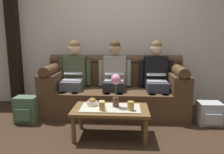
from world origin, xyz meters
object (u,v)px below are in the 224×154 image
(couch, at_px, (114,91))
(person_middle, at_px, (114,74))
(snack_bowl, at_px, (92,103))
(coffee_table, at_px, (110,112))
(flower_vase, at_px, (116,86))
(cup_near_left, at_px, (102,104))
(backpack_right, at_px, (210,114))
(cup_near_right, at_px, (102,106))
(person_right, at_px, (156,75))
(backpack_left, at_px, (26,110))
(person_left, at_px, (74,74))
(cup_far_center, at_px, (131,106))

(couch, bearing_deg, person_middle, -90.00)
(person_middle, relative_size, snack_bowl, 8.84)
(coffee_table, relative_size, snack_bowl, 7.01)
(coffee_table, bearing_deg, flower_vase, 30.42)
(cup_near_left, distance_m, backpack_right, 1.65)
(person_middle, height_order, flower_vase, person_middle)
(couch, relative_size, cup_near_right, 22.15)
(person_right, distance_m, cup_near_left, 1.27)
(cup_near_left, xyz_separation_m, backpack_right, (1.54, 0.50, -0.27))
(cup_near_left, bearing_deg, cup_near_right, -81.32)
(person_middle, distance_m, person_right, 0.69)
(flower_vase, bearing_deg, backpack_left, 165.36)
(snack_bowl, bearing_deg, backpack_left, 162.57)
(coffee_table, relative_size, backpack_left, 2.46)
(person_left, xyz_separation_m, person_right, (1.39, 0.00, -0.00))
(person_left, distance_m, backpack_left, 0.95)
(person_right, distance_m, cup_near_right, 1.34)
(backpack_left, bearing_deg, cup_far_center, -17.19)
(person_left, height_order, person_right, same)
(cup_near_left, bearing_deg, flower_vase, 16.38)
(person_middle, distance_m, flower_vase, 0.91)
(flower_vase, height_order, cup_far_center, flower_vase)
(person_right, bearing_deg, backpack_right, -31.85)
(person_left, bearing_deg, coffee_table, -53.81)
(couch, bearing_deg, coffee_table, -90.00)
(coffee_table, bearing_deg, cup_far_center, -18.48)
(cup_far_center, bearing_deg, person_right, 67.08)
(person_right, bearing_deg, snack_bowl, -136.67)
(person_left, relative_size, flower_vase, 2.89)
(couch, xyz_separation_m, cup_far_center, (0.26, -1.04, 0.08))
(cup_near_right, distance_m, cup_far_center, 0.35)
(coffee_table, distance_m, snack_bowl, 0.27)
(couch, distance_m, cup_near_right, 1.08)
(person_middle, distance_m, cup_near_left, 0.99)
(cup_far_center, bearing_deg, coffee_table, 161.52)
(couch, distance_m, cup_far_center, 1.07)
(person_left, relative_size, person_middle, 1.00)
(flower_vase, xyz_separation_m, cup_far_center, (0.19, -0.12, -0.22))
(cup_near_left, height_order, backpack_left, cup_near_left)
(couch, distance_m, backpack_left, 1.43)
(person_middle, bearing_deg, backpack_left, -157.19)
(person_left, height_order, cup_near_left, person_left)
(cup_far_center, bearing_deg, flower_vase, 146.68)
(person_left, xyz_separation_m, backpack_right, (2.13, -0.46, -0.49))
(coffee_table, height_order, cup_near_left, cup_near_left)
(coffee_table, distance_m, cup_far_center, 0.29)
(couch, bearing_deg, backpack_left, -157.03)
(flower_vase, relative_size, cup_near_right, 4.00)
(person_left, height_order, cup_near_right, person_left)
(coffee_table, distance_m, cup_near_right, 0.19)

